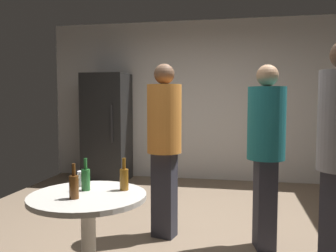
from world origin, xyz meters
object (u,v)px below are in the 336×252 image
object	(u,v)px
beer_bottle_amber	(124,178)
person_in_orange_shirt	(164,136)
beer_bottle_green	(86,179)
person_in_teal_shirt	(266,142)
beer_bottle_brown	(74,186)
plastic_cup_white	(83,178)
refrigerator	(107,127)
foreground_table	(88,209)

from	to	relation	value
beer_bottle_amber	person_in_orange_shirt	xyz separation A→B (m)	(0.07, 1.04, 0.19)
beer_bottle_green	person_in_teal_shirt	bearing A→B (deg)	37.64
beer_bottle_amber	beer_bottle_brown	size ratio (longest dim) A/B	1.00
beer_bottle_amber	plastic_cup_white	distance (m)	0.35
person_in_teal_shirt	refrigerator	bearing A→B (deg)	-55.57
foreground_table	beer_bottle_amber	size ratio (longest dim) A/B	3.48
plastic_cup_white	beer_bottle_brown	bearing A→B (deg)	-74.28
beer_bottle_brown	plastic_cup_white	bearing A→B (deg)	105.72
refrigerator	person_in_orange_shirt	xyz separation A→B (m)	(1.46, -2.24, 0.11)
person_in_orange_shirt	beer_bottle_amber	bearing A→B (deg)	9.06
beer_bottle_brown	beer_bottle_green	distance (m)	0.21
beer_bottle_brown	person_in_orange_shirt	size ratio (longest dim) A/B	0.13
foreground_table	beer_bottle_brown	bearing A→B (deg)	-109.54
refrigerator	beer_bottle_amber	distance (m)	3.56
foreground_table	plastic_cup_white	size ratio (longest dim) A/B	7.27
beer_bottle_amber	person_in_orange_shirt	bearing A→B (deg)	86.03
refrigerator	person_in_orange_shirt	size ratio (longest dim) A/B	1.04
refrigerator	foreground_table	distance (m)	3.64
foreground_table	person_in_orange_shirt	distance (m)	1.29
foreground_table	beer_bottle_brown	world-z (taller)	beer_bottle_brown
beer_bottle_amber	person_in_orange_shirt	world-z (taller)	person_in_orange_shirt
beer_bottle_green	beer_bottle_amber	bearing A→B (deg)	12.58
beer_bottle_amber	person_in_teal_shirt	size ratio (longest dim) A/B	0.14
beer_bottle_amber	refrigerator	bearing A→B (deg)	112.85
beer_bottle_amber	plastic_cup_white	world-z (taller)	beer_bottle_amber
beer_bottle_amber	person_in_orange_shirt	distance (m)	1.06
refrigerator	plastic_cup_white	size ratio (longest dim) A/B	16.36
foreground_table	person_in_teal_shirt	bearing A→B (deg)	41.39
refrigerator	beer_bottle_amber	size ratio (longest dim) A/B	7.83
beer_bottle_brown	plastic_cup_white	xyz separation A→B (m)	(-0.09, 0.34, -0.03)
refrigerator	beer_bottle_green	size ratio (longest dim) A/B	7.83
foreground_table	person_in_orange_shirt	bearing A→B (deg)	76.77
beer_bottle_brown	person_in_teal_shirt	size ratio (longest dim) A/B	0.14
beer_bottle_brown	refrigerator	bearing A→B (deg)	107.67
person_in_orange_shirt	beer_bottle_brown	bearing A→B (deg)	-0.79
beer_bottle_green	person_in_teal_shirt	distance (m)	1.66
beer_bottle_amber	person_in_teal_shirt	bearing A→B (deg)	42.33
beer_bottle_brown	person_in_teal_shirt	distance (m)	1.78
beer_bottle_brown	person_in_teal_shirt	bearing A→B (deg)	43.35
refrigerator	person_in_orange_shirt	bearing A→B (deg)	-56.98
refrigerator	person_in_teal_shirt	bearing A→B (deg)	-43.96
beer_bottle_green	person_in_orange_shirt	size ratio (longest dim) A/B	0.13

